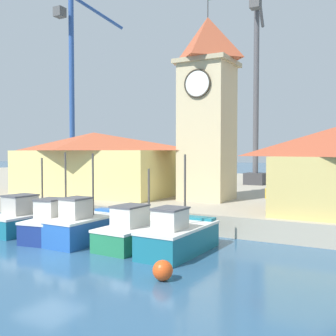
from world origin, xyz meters
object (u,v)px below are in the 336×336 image
Objects in this scene: port_crane_near at (256,104)px; fishing_boat_mid_left at (140,231)px; dock_worker_near_tower at (269,199)px; fishing_boat_far_left at (32,218)px; fishing_boat_left_outer at (59,224)px; fishing_boat_left_inner at (86,226)px; port_crane_far at (73,106)px; mooring_buoy at (163,270)px; clock_tower at (207,104)px; warehouse_left at (94,163)px; fishing_boat_center at (178,236)px.

fishing_boat_mid_left is at bearing -86.75° from port_crane_near.
dock_worker_near_tower is (6.26, -18.92, -7.49)m from port_crane_near.
fishing_boat_left_outer is at bearing -13.32° from fishing_boat_far_left.
fishing_boat_far_left is 4.58m from fishing_boat_left_inner.
port_crane_far reaches higher than fishing_boat_left_inner.
fishing_boat_mid_left is 7.41× the size of mooring_buoy.
clock_tower is 1.09× the size of warehouse_left.
fishing_boat_far_left is 13.82m from clock_tower.
port_crane_far is (-18.83, 7.04, 1.61)m from clock_tower.
warehouse_left is (-7.33, 9.52, 2.83)m from fishing_boat_left_inner.
fishing_boat_mid_left is 25.66m from port_crane_near.
fishing_boat_left_outer is 24.60m from port_crane_far.
port_crane_far reaches higher than fishing_boat_left_outer.
warehouse_left reaches higher than fishing_boat_mid_left.
warehouse_left is at bearing 136.82° from mooring_buoy.
fishing_boat_center reaches higher than fishing_boat_far_left.
fishing_boat_left_outer is 26.54m from port_crane_near.
warehouse_left is at bearing 139.18° from fishing_boat_mid_left.
clock_tower reaches higher than mooring_buoy.
clock_tower is 16.25m from mooring_buoy.
clock_tower reaches higher than dock_worker_near_tower.
dock_worker_near_tower is at bearing 46.49° from fishing_boat_mid_left.
fishing_boat_mid_left is at bearing -86.25° from clock_tower.
fishing_boat_left_inner is 12.84m from clock_tower.
port_crane_near is 21.29m from dock_worker_near_tower.
port_crane_far is at bearing 139.38° from fishing_boat_mid_left.
fishing_boat_far_left is at bearing 177.66° from fishing_boat_center.
warehouse_left is at bearing 107.65° from fishing_boat_far_left.
fishing_boat_left_inner reaches higher than mooring_buoy.
clock_tower reaches higher than fishing_boat_far_left.
mooring_buoy is at bearing -80.01° from port_crane_near.
fishing_boat_left_inner is 5.05m from fishing_boat_center.
fishing_boat_left_outer is 0.23× the size of port_crane_far.
fishing_boat_mid_left is at bearing 9.90° from fishing_boat_left_outer.
clock_tower is at bearing 106.38° from fishing_boat_center.
fishing_boat_far_left is 11.51m from mooring_buoy.
port_crane_near is (8.64, 15.42, 5.83)m from warehouse_left.
warehouse_left reaches higher than mooring_buoy.
fishing_boat_left_outer is 11.29m from warehouse_left.
fishing_boat_left_inner is 0.97× the size of fishing_boat_center.
port_crane_near is at bearing 22.19° from port_crane_far.
fishing_boat_left_outer is 11.22m from dock_worker_near_tower.
fishing_boat_left_outer is at bearing -110.51° from clock_tower.
fishing_boat_left_inner is (1.86, -0.08, 0.08)m from fishing_boat_left_outer.
warehouse_left is (-2.80, 8.81, 2.92)m from fishing_boat_far_left.
fishing_boat_far_left is 0.37× the size of clock_tower.
port_crane_near reaches higher than fishing_boat_left_outer.
port_crane_far is 13.06× the size of dock_worker_near_tower.
clock_tower reaches higher than fishing_boat_left_outer.
fishing_boat_left_outer is at bearing 177.59° from fishing_boat_left_inner.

